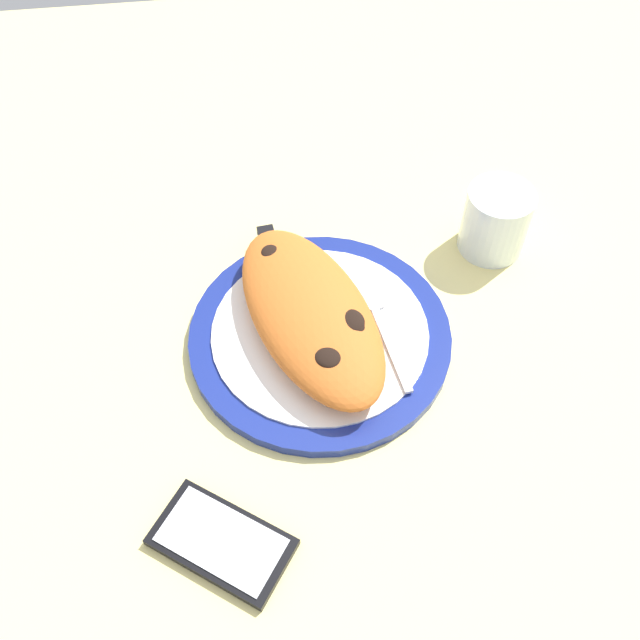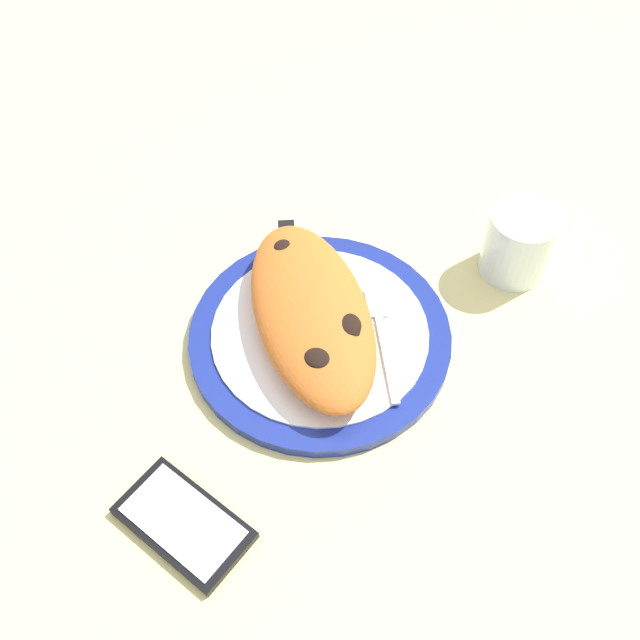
% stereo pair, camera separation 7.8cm
% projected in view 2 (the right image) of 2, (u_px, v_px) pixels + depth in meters
% --- Properties ---
extents(ground_plane, '(1.50, 1.50, 0.03)m').
position_uv_depth(ground_plane, '(320.00, 347.00, 0.82)').
color(ground_plane, '#E5D684').
extents(plate, '(0.29, 0.29, 0.02)m').
position_uv_depth(plate, '(320.00, 336.00, 0.80)').
color(plate, navy).
rests_on(plate, ground_plane).
extents(calzone, '(0.29, 0.19, 0.05)m').
position_uv_depth(calzone, '(312.00, 312.00, 0.78)').
color(calzone, '#C16023').
rests_on(calzone, plate).
extents(fork, '(0.15, 0.04, 0.00)m').
position_uv_depth(fork, '(382.00, 332.00, 0.79)').
color(fork, silver).
rests_on(fork, plate).
extents(knife, '(0.23, 0.04, 0.01)m').
position_uv_depth(knife, '(289.00, 273.00, 0.84)').
color(knife, silver).
rests_on(knife, plate).
extents(smartphone, '(0.13, 0.14, 0.01)m').
position_uv_depth(smartphone, '(184.00, 523.00, 0.67)').
color(smartphone, black).
rests_on(smartphone, ground_plane).
extents(water_glass, '(0.08, 0.08, 0.09)m').
position_uv_depth(water_glass, '(517.00, 247.00, 0.84)').
color(water_glass, silver).
rests_on(water_glass, ground_plane).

